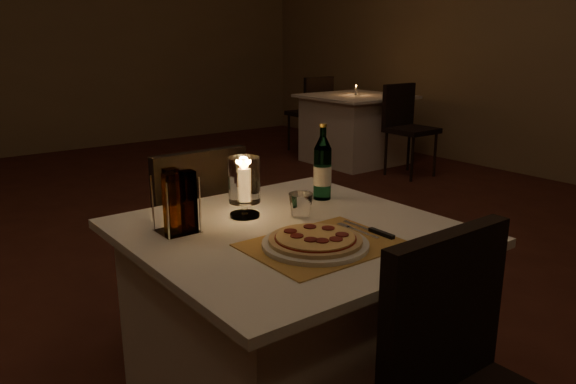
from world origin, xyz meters
TOP-DOWN VIEW (x-y plane):
  - floor at (0.00, 0.00)m, footprint 8.00×10.00m
  - main_table at (-0.20, -0.67)m, footprint 1.00×1.00m
  - chair_near at (-0.20, -1.38)m, footprint 0.42×0.42m
  - chair_far at (-0.20, 0.05)m, footprint 0.42×0.42m
  - placemat at (-0.22, -0.85)m, footprint 0.45×0.34m
  - plate at (-0.25, -0.85)m, footprint 0.32×0.32m
  - pizza at (-0.25, -0.84)m, footprint 0.28×0.28m
  - fork at (-0.05, -0.81)m, footprint 0.02×0.18m
  - knife at (-0.02, -0.87)m, footprint 0.02×0.22m
  - tumbler at (-0.10, -0.59)m, footprint 0.08×0.08m
  - water_bottle at (0.11, -0.46)m, footprint 0.07×0.07m
  - hurricane_candle at (-0.25, -0.46)m, footprint 0.11×0.11m
  - cruet_caddy at (-0.52, -0.48)m, footprint 0.12×0.12m
  - neighbor_table_right at (3.03, 2.38)m, footprint 1.00×1.00m
  - neighbor_chair_ra at (3.03, 1.66)m, footprint 0.42×0.42m
  - neighbor_chair_rb at (3.03, 3.09)m, footprint 0.42×0.42m
  - neighbor_candle_right at (3.03, 2.38)m, footprint 0.03×0.03m

SIDE VIEW (x-z plane):
  - floor at x=0.00m, z-range -0.02..0.00m
  - main_table at x=-0.20m, z-range 0.00..0.74m
  - neighbor_table_right at x=3.03m, z-range 0.00..0.74m
  - chair_near at x=-0.20m, z-range 0.10..1.00m
  - chair_far at x=-0.20m, z-range 0.10..1.00m
  - neighbor_chair_ra at x=3.03m, z-range 0.10..1.00m
  - neighbor_chair_rb at x=3.03m, z-range 0.10..1.00m
  - placemat at x=-0.22m, z-range 0.74..0.74m
  - fork at x=-0.05m, z-range 0.74..0.75m
  - knife at x=-0.02m, z-range 0.74..0.76m
  - plate at x=-0.25m, z-range 0.74..0.76m
  - pizza at x=-0.25m, z-range 0.76..0.78m
  - tumbler at x=-0.10m, z-range 0.74..0.82m
  - neighbor_candle_right at x=3.03m, z-range 0.73..0.84m
  - cruet_caddy at x=-0.52m, z-range 0.73..0.94m
  - water_bottle at x=0.11m, z-range 0.71..1.00m
  - hurricane_candle at x=-0.25m, z-range 0.76..0.97m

